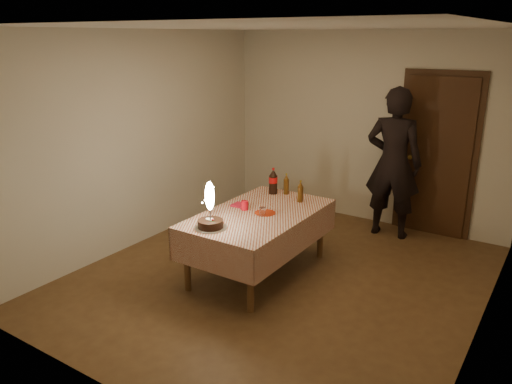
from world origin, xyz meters
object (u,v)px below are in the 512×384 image
(cola_bottle, at_px, (273,181))
(amber_bottle_left, at_px, (286,184))
(birthday_cake, at_px, (210,216))
(red_cup, at_px, (245,205))
(red_plate, at_px, (265,213))
(photographer, at_px, (393,163))
(dining_table, at_px, (259,221))
(amber_bottle_right, at_px, (300,192))
(clear_cup, at_px, (262,212))

(cola_bottle, bearing_deg, amber_bottle_left, 26.95)
(birthday_cake, relative_size, red_cup, 4.76)
(red_plate, height_order, photographer, photographer)
(dining_table, relative_size, photographer, 0.89)
(cola_bottle, height_order, amber_bottle_left, cola_bottle)
(photographer, bearing_deg, red_plate, -112.27)
(birthday_cake, bearing_deg, red_plate, 71.18)
(amber_bottle_right, bearing_deg, birthday_cake, -106.40)
(red_cup, height_order, clear_cup, red_cup)
(red_cup, distance_m, amber_bottle_left, 0.75)
(birthday_cake, distance_m, clear_cup, 0.63)
(amber_bottle_right, bearing_deg, amber_bottle_left, 149.23)
(clear_cup, bearing_deg, dining_table, 145.73)
(cola_bottle, relative_size, amber_bottle_left, 1.25)
(cola_bottle, height_order, photographer, photographer)
(photographer, bearing_deg, amber_bottle_right, -115.69)
(dining_table, height_order, clear_cup, clear_cup)
(clear_cup, xyz_separation_m, amber_bottle_right, (0.11, 0.63, 0.07))
(birthday_cake, distance_m, amber_bottle_left, 1.37)
(birthday_cake, relative_size, amber_bottle_right, 1.87)
(cola_bottle, distance_m, amber_bottle_right, 0.43)
(red_cup, distance_m, photographer, 2.15)
(dining_table, distance_m, birthday_cake, 0.69)
(red_plate, relative_size, cola_bottle, 0.69)
(red_plate, height_order, clear_cup, clear_cup)
(red_cup, xyz_separation_m, amber_bottle_left, (0.09, 0.74, 0.07))
(clear_cup, xyz_separation_m, cola_bottle, (-0.31, 0.72, 0.11))
(birthday_cake, distance_m, red_plate, 0.70)
(amber_bottle_left, distance_m, amber_bottle_right, 0.33)
(clear_cup, relative_size, photographer, 0.05)
(birthday_cake, bearing_deg, red_cup, 91.99)
(red_cup, height_order, cola_bottle, cola_bottle)
(birthday_cake, height_order, amber_bottle_left, birthday_cake)
(clear_cup, height_order, amber_bottle_right, amber_bottle_right)
(cola_bottle, distance_m, amber_bottle_left, 0.16)
(clear_cup, distance_m, cola_bottle, 0.79)
(clear_cup, bearing_deg, birthday_cake, -112.71)
(dining_table, xyz_separation_m, cola_bottle, (-0.22, 0.66, 0.25))
(dining_table, bearing_deg, red_cup, -177.59)
(birthday_cake, xyz_separation_m, amber_bottle_right, (0.35, 1.20, -0.01))
(red_plate, xyz_separation_m, amber_bottle_left, (-0.15, 0.71, 0.11))
(photographer, bearing_deg, cola_bottle, -130.94)
(dining_table, distance_m, amber_bottle_left, 0.77)
(dining_table, xyz_separation_m, photographer, (0.83, 1.88, 0.36))
(amber_bottle_right, distance_m, photographer, 1.46)
(amber_bottle_right, bearing_deg, dining_table, -109.32)
(amber_bottle_left, height_order, amber_bottle_right, same)
(dining_table, distance_m, red_plate, 0.12)
(clear_cup, relative_size, amber_bottle_right, 0.35)
(birthday_cake, relative_size, photographer, 0.25)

